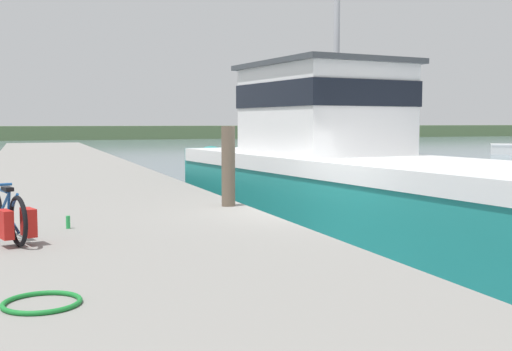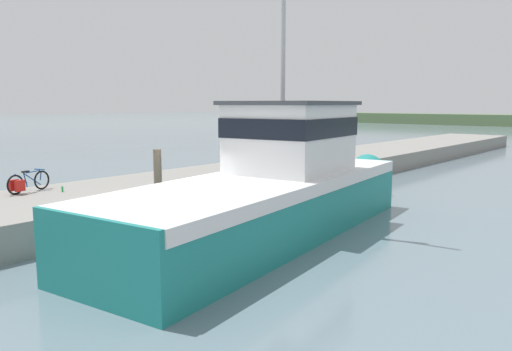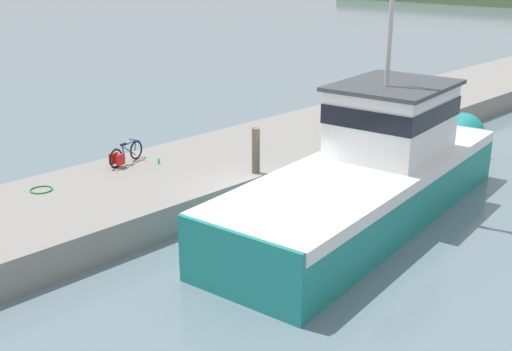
{
  "view_description": "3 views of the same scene",
  "coord_description": "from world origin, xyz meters",
  "px_view_note": "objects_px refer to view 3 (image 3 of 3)",
  "views": [
    {
      "loc": [
        -4.76,
        -10.27,
        2.49
      ],
      "look_at": [
        -0.66,
        1.1,
        1.48
      ],
      "focal_mm": 45.0,
      "sensor_mm": 36.0,
      "label": 1
    },
    {
      "loc": [
        11.05,
        -8.8,
        3.81
      ],
      "look_at": [
        0.59,
        3.44,
        1.49
      ],
      "focal_mm": 35.0,
      "sensor_mm": 36.0,
      "label": 2
    },
    {
      "loc": [
        12.24,
        -12.84,
        7.56
      ],
      "look_at": [
        -1.15,
        0.78,
        0.92
      ],
      "focal_mm": 45.0,
      "sensor_mm": 36.0,
      "label": 3
    }
  ],
  "objects_px": {
    "mooring_post": "(256,151)",
    "water_bottle_on_curb": "(159,161)",
    "bicycle_touring": "(123,155)",
    "fishing_boat_main": "(376,169)"
  },
  "relations": [
    {
      "from": "mooring_post",
      "to": "fishing_boat_main",
      "type": "bearing_deg",
      "value": 28.95
    },
    {
      "from": "fishing_boat_main",
      "to": "mooring_post",
      "type": "bearing_deg",
      "value": -158.55
    },
    {
      "from": "bicycle_touring",
      "to": "water_bottle_on_curb",
      "type": "bearing_deg",
      "value": 31.31
    },
    {
      "from": "mooring_post",
      "to": "water_bottle_on_curb",
      "type": "height_order",
      "value": "mooring_post"
    },
    {
      "from": "bicycle_touring",
      "to": "water_bottle_on_curb",
      "type": "xyz_separation_m",
      "value": [
        0.77,
        0.86,
        -0.23
      ]
    },
    {
      "from": "bicycle_touring",
      "to": "water_bottle_on_curb",
      "type": "height_order",
      "value": "bicycle_touring"
    },
    {
      "from": "mooring_post",
      "to": "water_bottle_on_curb",
      "type": "xyz_separation_m",
      "value": [
        -2.93,
        -1.6,
        -0.64
      ]
    },
    {
      "from": "fishing_boat_main",
      "to": "water_bottle_on_curb",
      "type": "xyz_separation_m",
      "value": [
        -6.23,
        -3.43,
        -0.37
      ]
    },
    {
      "from": "mooring_post",
      "to": "water_bottle_on_curb",
      "type": "bearing_deg",
      "value": -151.34
    },
    {
      "from": "bicycle_touring",
      "to": "mooring_post",
      "type": "xyz_separation_m",
      "value": [
        3.7,
        2.46,
        0.41
      ]
    }
  ]
}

